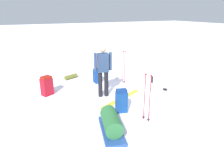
# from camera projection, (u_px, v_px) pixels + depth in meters

# --- Properties ---
(ground_plane) EXTENTS (80.00, 80.00, 0.00)m
(ground_plane) POSITION_uv_depth(u_px,v_px,m) (112.00, 93.00, 6.63)
(ground_plane) COLOR white
(skier_standing) EXTENTS (0.29, 0.56, 1.70)m
(skier_standing) POSITION_uv_depth(u_px,v_px,m) (103.00, 69.00, 6.08)
(skier_standing) COLOR black
(skier_standing) RESTS_ON ground_plane
(ski_pair_near) EXTENTS (0.89, 1.74, 0.05)m
(ski_pair_near) POSITION_uv_depth(u_px,v_px,m) (121.00, 99.00, 6.15)
(ski_pair_near) COLOR gold
(ski_pair_near) RESTS_ON ground_plane
(ski_pair_far) EXTENTS (1.19, 1.60, 0.05)m
(ski_pair_far) POSITION_uv_depth(u_px,v_px,m) (165.00, 90.00, 6.82)
(ski_pair_far) COLOR silver
(ski_pair_far) RESTS_ON ground_plane
(backpack_large_dark) EXTENTS (0.32, 0.22, 0.56)m
(backpack_large_dark) POSITION_uv_depth(u_px,v_px,m) (97.00, 76.00, 7.49)
(backpack_large_dark) COLOR navy
(backpack_large_dark) RESTS_ON ground_plane
(backpack_bright) EXTENTS (0.30, 0.37, 0.67)m
(backpack_bright) POSITION_uv_depth(u_px,v_px,m) (121.00, 101.00, 5.29)
(backpack_bright) COLOR navy
(backpack_bright) RESTS_ON ground_plane
(backpack_small_spare) EXTENTS (0.39, 0.42, 0.66)m
(backpack_small_spare) POSITION_uv_depth(u_px,v_px,m) (47.00, 86.00, 6.37)
(backpack_small_spare) COLOR maroon
(backpack_small_spare) RESTS_ON ground_plane
(ski_poles_planted_near) EXTENTS (0.16, 0.10, 1.29)m
(ski_poles_planted_near) POSITION_uv_depth(u_px,v_px,m) (124.00, 65.00, 7.32)
(ski_poles_planted_near) COLOR maroon
(ski_poles_planted_near) RESTS_ON ground_plane
(ski_poles_planted_far) EXTENTS (0.22, 0.12, 1.26)m
(ski_poles_planted_far) POSITION_uv_depth(u_px,v_px,m) (147.00, 95.00, 4.74)
(ski_poles_planted_far) COLOR maroon
(ski_poles_planted_far) RESTS_ON ground_plane
(gear_sled) EXTENTS (1.26, 0.73, 0.49)m
(gear_sled) POSITION_uv_depth(u_px,v_px,m) (111.00, 124.00, 4.40)
(gear_sled) COLOR navy
(gear_sled) RESTS_ON ground_plane
(sleeping_mat_rolled) EXTENTS (0.36, 0.58, 0.18)m
(sleeping_mat_rolled) POSITION_uv_depth(u_px,v_px,m) (71.00, 77.00, 7.97)
(sleeping_mat_rolled) COLOR brown
(sleeping_mat_rolled) RESTS_ON ground_plane
(thermos_bottle) EXTENTS (0.07, 0.07, 0.26)m
(thermos_bottle) POSITION_uv_depth(u_px,v_px,m) (152.00, 80.00, 7.52)
(thermos_bottle) COLOR black
(thermos_bottle) RESTS_ON ground_plane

